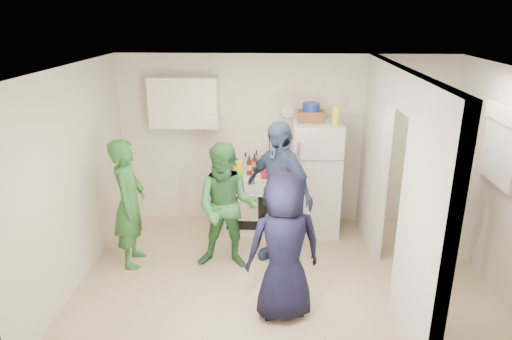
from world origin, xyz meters
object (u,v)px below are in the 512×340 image
(person_green_left, at_px, (129,203))
(person_green_center, at_px, (227,207))
(yellow_cup_stack_top, at_px, (336,115))
(person_denim, at_px, (278,193))
(stove, at_px, (250,201))
(person_navy, at_px, (284,247))
(blue_bowl, at_px, (311,107))
(wicker_basket, at_px, (311,116))
(fridge, at_px, (316,178))
(person_nook, at_px, (435,201))

(person_green_left, distance_m, person_green_center, 1.21)
(person_green_left, bearing_deg, yellow_cup_stack_top, -74.62)
(person_denim, bearing_deg, stove, 160.41)
(person_green_left, height_order, person_navy, person_green_left)
(blue_bowl, relative_size, person_navy, 0.15)
(wicker_basket, relative_size, yellow_cup_stack_top, 1.40)
(wicker_basket, distance_m, person_navy, 2.26)
(person_denim, xyz_separation_m, person_navy, (0.06, -1.15, -0.12))
(person_denim, bearing_deg, fridge, 102.40)
(stove, height_order, yellow_cup_stack_top, yellow_cup_stack_top)
(wicker_basket, height_order, person_nook, person_nook)
(blue_bowl, distance_m, person_green_center, 1.83)
(wicker_basket, xyz_separation_m, person_navy, (-0.36, -2.04, -0.90))
(wicker_basket, xyz_separation_m, person_green_left, (-2.26, -1.07, -0.88))
(fridge, relative_size, blue_bowl, 6.74)
(blue_bowl, bearing_deg, person_denim, -115.86)
(yellow_cup_stack_top, bearing_deg, person_green_center, -145.40)
(person_nook, bearing_deg, fridge, -127.54)
(stove, bearing_deg, person_nook, -26.90)
(fridge, height_order, person_nook, person_nook)
(yellow_cup_stack_top, xyz_separation_m, person_green_center, (-1.37, -0.94, -0.94))
(person_navy, bearing_deg, person_nook, -167.18)
(fridge, height_order, wicker_basket, wicker_basket)
(fridge, distance_m, person_denim, 0.99)
(person_green_left, xyz_separation_m, person_navy, (1.89, -0.96, -0.02))
(person_navy, bearing_deg, person_green_center, -67.75)
(wicker_basket, xyz_separation_m, blue_bowl, (0.00, 0.00, 0.13))
(person_green_left, relative_size, person_navy, 1.03)
(wicker_basket, distance_m, yellow_cup_stack_top, 0.36)
(stove, distance_m, fridge, 1.02)
(fridge, relative_size, person_nook, 0.85)
(person_green_left, relative_size, person_green_center, 1.02)
(wicker_basket, height_order, person_green_center, wicker_basket)
(wicker_basket, bearing_deg, person_nook, -39.62)
(person_navy, bearing_deg, blue_bowl, -113.88)
(person_green_center, distance_m, person_nook, 2.45)
(stove, height_order, wicker_basket, wicker_basket)
(wicker_basket, xyz_separation_m, yellow_cup_stack_top, (0.32, -0.15, 0.05))
(wicker_basket, xyz_separation_m, person_green_center, (-1.05, -1.09, -0.89))
(blue_bowl, distance_m, person_denim, 1.34)
(fridge, bearing_deg, person_green_left, -156.58)
(stove, relative_size, person_navy, 0.54)
(person_navy, relative_size, person_nook, 0.83)
(person_navy, bearing_deg, yellow_cup_stack_top, -123.67)
(fridge, relative_size, person_navy, 1.02)
(stove, bearing_deg, person_navy, -76.64)
(stove, distance_m, person_green_left, 1.81)
(wicker_basket, relative_size, person_navy, 0.22)
(wicker_basket, distance_m, person_nook, 1.96)
(fridge, distance_m, person_green_left, 2.57)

